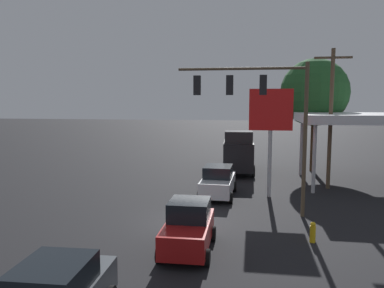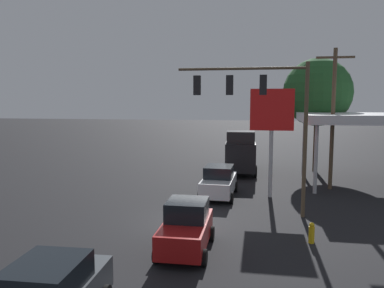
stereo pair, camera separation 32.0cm
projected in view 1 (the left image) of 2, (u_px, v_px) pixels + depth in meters
ground_plane at (186, 223)px, 18.13m from camera, size 200.00×200.00×0.00m
traffic_signal_assembly at (259, 103)px, 18.92m from camera, size 6.54×0.43×7.81m
utility_pole at (331, 116)px, 24.80m from camera, size 2.40×0.26×9.31m
gas_station_canopy at (370, 119)px, 25.92m from camera, size 9.43×7.19×5.02m
price_sign at (271, 116)px, 22.61m from camera, size 2.60×0.27×6.63m
sedan_waiting at (218, 181)px, 23.10m from camera, size 2.20×4.47×1.93m
delivery_truck at (238, 152)px, 31.04m from camera, size 2.77×6.89×3.58m
hatchback_crossing at (188, 227)px, 14.72m from camera, size 1.98×3.81×1.97m
street_tree at (314, 93)px, 30.96m from camera, size 5.58×5.58×9.41m
fire_hydrant at (313, 232)px, 15.62m from camera, size 0.24×0.24×0.88m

